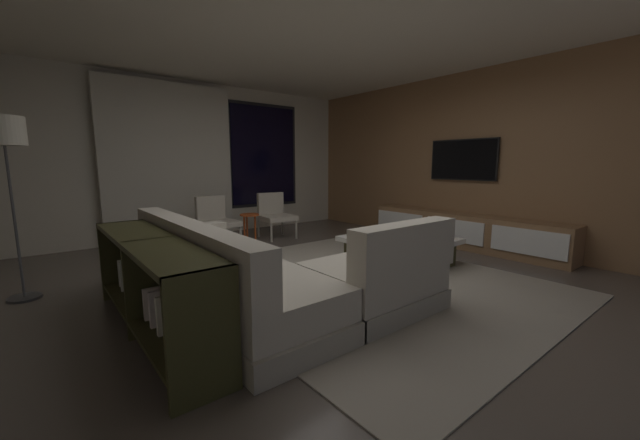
{
  "coord_description": "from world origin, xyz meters",
  "views": [
    {
      "loc": [
        -2.41,
        -2.81,
        1.28
      ],
      "look_at": [
        0.46,
        0.76,
        0.57
      ],
      "focal_mm": 20.24,
      "sensor_mm": 36.0,
      "label": 1
    }
  ],
  "objects_px": {
    "book_stack_on_coffee_table": "(398,233)",
    "mounted_tv": "(463,160)",
    "standing_lamp": "(4,143)",
    "coffee_table": "(399,251)",
    "console_table_behind_couch": "(152,282)",
    "accent_chair_near_window": "(275,213)",
    "side_stool": "(249,219)",
    "media_console": "(464,231)",
    "sectional_couch": "(267,278)",
    "accent_chair_by_curtain": "(215,218)"
  },
  "relations": [
    {
      "from": "side_stool",
      "to": "accent_chair_near_window",
      "type": "bearing_deg",
      "value": 2.15
    },
    {
      "from": "book_stack_on_coffee_table",
      "to": "console_table_behind_couch",
      "type": "bearing_deg",
      "value": -177.44
    },
    {
      "from": "book_stack_on_coffee_table",
      "to": "standing_lamp",
      "type": "xyz_separation_m",
      "value": [
        -3.83,
        1.42,
        1.08
      ]
    },
    {
      "from": "mounted_tv",
      "to": "side_stool",
      "type": "bearing_deg",
      "value": 137.83
    },
    {
      "from": "accent_chair_near_window",
      "to": "standing_lamp",
      "type": "xyz_separation_m",
      "value": [
        -3.46,
        -1.03,
        1.03
      ]
    },
    {
      "from": "book_stack_on_coffee_table",
      "to": "mounted_tv",
      "type": "bearing_deg",
      "value": 3.94
    },
    {
      "from": "accent_chair_near_window",
      "to": "media_console",
      "type": "bearing_deg",
      "value": -53.61
    },
    {
      "from": "coffee_table",
      "to": "standing_lamp",
      "type": "xyz_separation_m",
      "value": [
        -3.75,
        1.5,
        1.28
      ]
    },
    {
      "from": "sectional_couch",
      "to": "accent_chair_by_curtain",
      "type": "bearing_deg",
      "value": 76.01
    },
    {
      "from": "media_console",
      "to": "mounted_tv",
      "type": "relative_size",
      "value": 2.81
    },
    {
      "from": "accent_chair_near_window",
      "to": "console_table_behind_couch",
      "type": "relative_size",
      "value": 0.37
    },
    {
      "from": "accent_chair_near_window",
      "to": "accent_chair_by_curtain",
      "type": "bearing_deg",
      "value": 178.38
    },
    {
      "from": "coffee_table",
      "to": "console_table_behind_couch",
      "type": "height_order",
      "value": "console_table_behind_couch"
    },
    {
      "from": "coffee_table",
      "to": "media_console",
      "type": "height_order",
      "value": "media_console"
    },
    {
      "from": "book_stack_on_coffee_table",
      "to": "sectional_couch",
      "type": "bearing_deg",
      "value": -172.88
    },
    {
      "from": "accent_chair_by_curtain",
      "to": "side_stool",
      "type": "xyz_separation_m",
      "value": [
        0.57,
        -0.05,
        -0.06
      ]
    },
    {
      "from": "sectional_couch",
      "to": "standing_lamp",
      "type": "relative_size",
      "value": 1.46
    },
    {
      "from": "book_stack_on_coffee_table",
      "to": "mounted_tv",
      "type": "relative_size",
      "value": 0.22
    },
    {
      "from": "media_console",
      "to": "mounted_tv",
      "type": "bearing_deg",
      "value": 47.6
    },
    {
      "from": "book_stack_on_coffee_table",
      "to": "mounted_tv",
      "type": "distance_m",
      "value": 1.93
    },
    {
      "from": "media_console",
      "to": "book_stack_on_coffee_table",
      "type": "bearing_deg",
      "value": 176.81
    },
    {
      "from": "sectional_couch",
      "to": "console_table_behind_couch",
      "type": "bearing_deg",
      "value": 171.9
    },
    {
      "from": "media_console",
      "to": "accent_chair_by_curtain",
      "type": "bearing_deg",
      "value": 138.95
    },
    {
      "from": "sectional_couch",
      "to": "book_stack_on_coffee_table",
      "type": "height_order",
      "value": "sectional_couch"
    },
    {
      "from": "coffee_table",
      "to": "book_stack_on_coffee_table",
      "type": "xyz_separation_m",
      "value": [
        0.08,
        0.08,
        0.2
      ]
    },
    {
      "from": "accent_chair_near_window",
      "to": "console_table_behind_couch",
      "type": "bearing_deg",
      "value": -135.97
    },
    {
      "from": "book_stack_on_coffee_table",
      "to": "media_console",
      "type": "height_order",
      "value": "media_console"
    },
    {
      "from": "sectional_couch",
      "to": "accent_chair_by_curtain",
      "type": "xyz_separation_m",
      "value": [
        0.68,
        2.74,
        0.14
      ]
    },
    {
      "from": "accent_chair_by_curtain",
      "to": "media_console",
      "type": "height_order",
      "value": "accent_chair_by_curtain"
    },
    {
      "from": "media_console",
      "to": "standing_lamp",
      "type": "xyz_separation_m",
      "value": [
        -5.32,
        1.5,
        1.22
      ]
    },
    {
      "from": "accent_chair_near_window",
      "to": "standing_lamp",
      "type": "height_order",
      "value": "standing_lamp"
    },
    {
      "from": "accent_chair_by_curtain",
      "to": "mounted_tv",
      "type": "xyz_separation_m",
      "value": [
        3.12,
        -2.36,
        0.92
      ]
    },
    {
      "from": "coffee_table",
      "to": "accent_chair_near_window",
      "type": "xyz_separation_m",
      "value": [
        -0.29,
        2.53,
        0.25
      ]
    },
    {
      "from": "coffee_table",
      "to": "mounted_tv",
      "type": "height_order",
      "value": "mounted_tv"
    },
    {
      "from": "side_stool",
      "to": "console_table_behind_couch",
      "type": "relative_size",
      "value": 0.22
    },
    {
      "from": "standing_lamp",
      "to": "coffee_table",
      "type": "bearing_deg",
      "value": -21.78
    },
    {
      "from": "sectional_couch",
      "to": "coffee_table",
      "type": "height_order",
      "value": "sectional_couch"
    },
    {
      "from": "mounted_tv",
      "to": "console_table_behind_couch",
      "type": "height_order",
      "value": "mounted_tv"
    },
    {
      "from": "coffee_table",
      "to": "mounted_tv",
      "type": "relative_size",
      "value": 1.05
    },
    {
      "from": "sectional_couch",
      "to": "coffee_table",
      "type": "relative_size",
      "value": 2.16
    },
    {
      "from": "standing_lamp",
      "to": "accent_chair_near_window",
      "type": "bearing_deg",
      "value": 16.59
    },
    {
      "from": "side_stool",
      "to": "standing_lamp",
      "type": "height_order",
      "value": "standing_lamp"
    },
    {
      "from": "side_stool",
      "to": "media_console",
      "type": "distance_m",
      "value": 3.45
    },
    {
      "from": "mounted_tv",
      "to": "standing_lamp",
      "type": "xyz_separation_m",
      "value": [
        -5.5,
        1.3,
        0.12
      ]
    },
    {
      "from": "accent_chair_by_curtain",
      "to": "mounted_tv",
      "type": "height_order",
      "value": "mounted_tv"
    },
    {
      "from": "accent_chair_by_curtain",
      "to": "media_console",
      "type": "bearing_deg",
      "value": -41.05
    },
    {
      "from": "side_stool",
      "to": "standing_lamp",
      "type": "relative_size",
      "value": 0.27
    },
    {
      "from": "accent_chair_by_curtain",
      "to": "standing_lamp",
      "type": "height_order",
      "value": "standing_lamp"
    },
    {
      "from": "sectional_couch",
      "to": "side_stool",
      "type": "relative_size",
      "value": 5.43
    },
    {
      "from": "accent_chair_near_window",
      "to": "accent_chair_by_curtain",
      "type": "height_order",
      "value": "same"
    }
  ]
}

